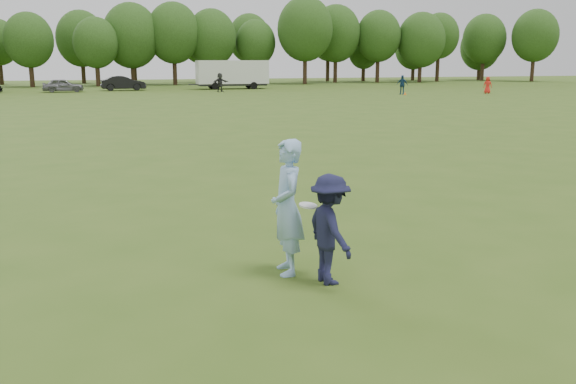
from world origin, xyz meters
The scene contains 12 objects.
ground centered at (0.00, 0.00, 0.00)m, with size 200.00×200.00×0.00m, color #375518.
thrower centered at (0.76, 0.05, 1.03)m, with size 0.75×0.49×2.05m, color #90B7E0.
defender centered at (1.22, -0.53, 0.80)m, with size 1.04×0.60×1.61m, color #191B38.
player_far_b centered at (26.06, 44.72, 0.91)m, with size 1.06×0.44×1.81m, color navy.
player_far_c centered at (34.67, 43.41, 0.82)m, with size 0.80×0.52×1.64m, color red.
player_far_d centered at (10.35, 54.53, 0.96)m, with size 1.79×0.57×1.93m, color #292929.
car_e centered at (-5.12, 58.66, 0.68)m, with size 1.61×4.01×1.37m, color slate.
car_f centered at (0.92, 60.46, 0.77)m, with size 1.63×4.69×1.54m, color black.
field_cone centered at (25.94, 43.83, 0.15)m, with size 0.28×0.28×0.30m, color orange.
disc_in_play centered at (0.99, -0.21, 1.10)m, with size 0.29×0.29×0.07m.
cargo_trailer centered at (12.96, 60.70, 1.78)m, with size 9.00×2.75×3.20m.
treeline centered at (2.81, 76.90, 6.26)m, with size 130.35×18.39×11.74m.
Camera 1 is at (-1.86, -8.40, 3.17)m, focal length 38.00 mm.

